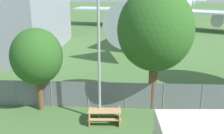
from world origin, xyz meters
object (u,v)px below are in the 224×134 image
(airplane, at_px, (169,8))
(tree_behind_benches, at_px, (37,57))
(picnic_bench_open_grass, at_px, (105,115))
(tree_near_hangar, at_px, (155,30))

(airplane, distance_m, tree_behind_benches, 35.49)
(tree_behind_benches, bearing_deg, airplane, 67.95)
(picnic_bench_open_grass, relative_size, tree_near_hangar, 0.26)
(picnic_bench_open_grass, bearing_deg, airplane, 75.56)
(picnic_bench_open_grass, height_order, tree_near_hangar, tree_near_hangar)
(airplane, height_order, picnic_bench_open_grass, airplane)
(tree_near_hangar, bearing_deg, tree_behind_benches, -174.63)
(tree_near_hangar, xyz_separation_m, tree_behind_benches, (-7.55, -0.71, -1.66))
(tree_near_hangar, height_order, tree_behind_benches, tree_near_hangar)
(tree_near_hangar, bearing_deg, picnic_bench_open_grass, -144.70)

